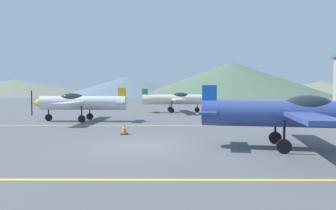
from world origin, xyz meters
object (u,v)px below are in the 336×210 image
(airplane_near, at_px, (292,113))
(airplane_far, at_px, (175,99))
(traffic_cone_front, at_px, (124,129))
(airplane_mid, at_px, (80,102))

(airplane_near, relative_size, airplane_far, 1.00)
(airplane_near, xyz_separation_m, airplane_far, (-4.11, 20.26, 0.00))
(airplane_near, xyz_separation_m, traffic_cone_front, (-6.99, 3.92, -1.09))
(airplane_mid, distance_m, traffic_cone_front, 8.20)
(airplane_far, relative_size, traffic_cone_front, 13.87)
(airplane_mid, xyz_separation_m, traffic_cone_front, (4.31, -6.90, -1.09))
(traffic_cone_front, bearing_deg, airplane_far, 79.99)
(traffic_cone_front, bearing_deg, airplane_near, -29.30)
(airplane_far, bearing_deg, airplane_mid, -127.31)
(airplane_near, height_order, traffic_cone_front, airplane_near)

